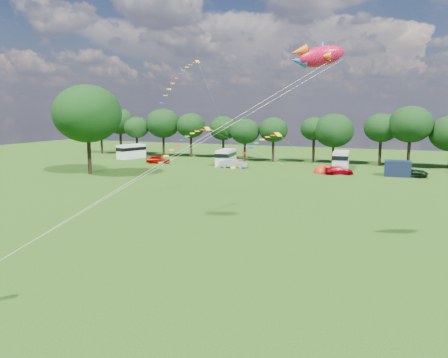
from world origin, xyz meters
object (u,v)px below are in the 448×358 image
at_px(campervan_a, 131,151).
at_px(campervan_b, 226,157).
at_px(car_c, 339,171).
at_px(tent_greyblue, 338,173).
at_px(big_tree, 87,114).
at_px(car_d, 410,172).
at_px(car_b, 234,163).
at_px(campervan_c, 341,159).
at_px(tent_orange, 323,173).
at_px(car_a, 158,159).
at_px(fish_kite, 317,56).

height_order(campervan_a, campervan_b, campervan_a).
relative_size(car_c, tent_greyblue, 1.09).
height_order(big_tree, car_d, big_tree).
bearing_deg(car_b, car_d, -95.59).
height_order(car_c, tent_greyblue, tent_greyblue).
bearing_deg(car_b, campervan_c, -77.25).
xyz_separation_m(car_b, campervan_c, (16.69, 5.85, 0.77)).
bearing_deg(car_c, campervan_b, 57.18).
bearing_deg(tent_orange, car_a, 178.47).
relative_size(campervan_c, fish_kite, 1.57).
bearing_deg(car_a, campervan_c, -91.63).
bearing_deg(campervan_a, car_a, -102.10).
bearing_deg(car_c, car_b, 63.60).
height_order(car_c, tent_orange, tent_orange).
bearing_deg(car_d, campervan_a, 93.86).
height_order(car_b, tent_orange, car_b).
distance_m(big_tree, tent_orange, 36.64).
distance_m(car_d, campervan_b, 29.65).
relative_size(campervan_a, campervan_b, 1.05).
height_order(car_a, car_d, car_a).
relative_size(car_c, campervan_a, 0.66).
bearing_deg(car_a, tent_orange, -102.78).
height_order(big_tree, tent_orange, big_tree).
xyz_separation_m(big_tree, car_d, (44.40, 15.76, -8.31)).
relative_size(car_a, tent_orange, 1.25).
bearing_deg(tent_greyblue, big_tree, -156.46).
height_order(campervan_b, campervan_c, campervan_c).
relative_size(big_tree, car_a, 3.07).
bearing_deg(tent_greyblue, car_d, 4.34).
distance_m(car_c, campervan_c, 7.28).
bearing_deg(campervan_c, car_c, -178.86).
height_order(car_c, campervan_a, campervan_a).
bearing_deg(tent_orange, fish_kite, -81.69).
height_order(car_b, tent_greyblue, car_b).
height_order(car_d, campervan_b, campervan_b).
distance_m(big_tree, fish_kite, 44.00).
xyz_separation_m(big_tree, campervan_a, (-6.80, 20.81, -7.52)).
distance_m(tent_orange, fish_kite, 39.99).
bearing_deg(car_c, fish_kite, 162.76).
relative_size(big_tree, tent_greyblue, 3.55).
xyz_separation_m(car_b, tent_orange, (14.95, -0.30, -0.74)).
distance_m(car_b, campervan_b, 3.52).
height_order(big_tree, car_b, big_tree).
relative_size(car_a, campervan_a, 0.71).
height_order(car_c, car_d, car_d).
xyz_separation_m(car_d, campervan_a, (-51.20, 5.05, 0.79)).
distance_m(car_b, tent_greyblue, 17.21).
bearing_deg(car_a, car_b, -103.15).
height_order(car_a, car_c, car_a).
bearing_deg(car_b, fish_kite, -158.12).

